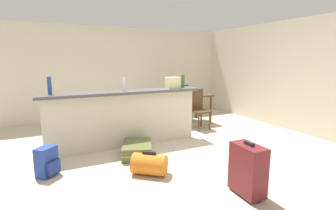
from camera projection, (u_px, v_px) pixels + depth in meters
ground_plane at (171, 148)px, 4.83m from camera, size 13.00×13.00×0.05m
wall_back at (123, 72)px, 7.31m from camera, size 6.60×0.10×2.50m
wall_right at (278, 75)px, 6.18m from camera, size 0.10×6.00×2.50m
partition_half_wall at (125, 120)px, 4.79m from camera, size 2.80×0.20×1.00m
bar_countertop at (124, 92)px, 4.70m from camera, size 2.96×0.40×0.05m
bottle_blue at (49, 86)px, 4.23m from camera, size 0.07×0.07×0.29m
bottle_white at (123, 84)px, 4.73m from camera, size 0.06×0.06×0.25m
bottle_green at (183, 81)px, 5.22m from camera, size 0.07×0.07×0.26m
grocery_bag at (173, 83)px, 5.12m from camera, size 0.26×0.18×0.22m
dining_table at (187, 98)px, 6.55m from camera, size 1.10×0.80×0.74m
dining_chair_near_partition at (198, 107)px, 6.02m from camera, size 0.43×0.43×0.93m
dining_chair_far_side at (180, 100)px, 7.10m from camera, size 0.46×0.46×0.93m
suitcase_flat_olive at (137, 149)px, 4.37m from camera, size 0.71×0.89×0.22m
suitcase_upright_maroon at (248, 169)px, 3.06m from camera, size 0.26×0.45×0.67m
backpack_blue at (47, 162)px, 3.60m from camera, size 0.34×0.34×0.42m
duffel_bag_orange at (149, 164)px, 3.65m from camera, size 0.56×0.54×0.34m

